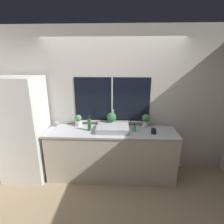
# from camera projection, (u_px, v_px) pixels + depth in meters

# --- Properties ---
(ground_plane) EXTENTS (14.00, 14.00, 0.00)m
(ground_plane) POSITION_uv_depth(u_px,v_px,m) (110.00, 185.00, 3.08)
(ground_plane) COLOR #937F60
(wall_back) EXTENTS (8.00, 0.09, 2.70)m
(wall_back) POSITION_uv_depth(u_px,v_px,m) (112.00, 102.00, 3.31)
(wall_back) COLOR #BCB7AD
(wall_back) RESTS_ON ground_plane
(wall_left) EXTENTS (0.06, 7.00, 2.70)m
(wall_left) POSITION_uv_depth(u_px,v_px,m) (22.00, 93.00, 4.22)
(wall_left) COLOR #BCB7AD
(wall_left) RESTS_ON ground_plane
(wall_right) EXTENTS (0.06, 7.00, 2.70)m
(wall_right) POSITION_uv_depth(u_px,v_px,m) (210.00, 94.00, 4.02)
(wall_right) COLOR #BCB7AD
(wall_right) RESTS_ON ground_plane
(counter) EXTENTS (2.30, 0.61, 0.91)m
(counter) POSITION_uv_depth(u_px,v_px,m) (111.00, 154.00, 3.22)
(counter) COLOR beige
(counter) RESTS_ON ground_plane
(refrigerator) EXTENTS (0.75, 0.65, 1.86)m
(refrigerator) POSITION_uv_depth(u_px,v_px,m) (23.00, 129.00, 3.11)
(refrigerator) COLOR silver
(refrigerator) RESTS_ON ground_plane
(sink) EXTENTS (0.56, 0.45, 0.33)m
(sink) POSITION_uv_depth(u_px,v_px,m) (113.00, 128.00, 3.09)
(sink) COLOR #ADADB2
(sink) RESTS_ON counter
(potted_plant_left) EXTENTS (0.13, 0.13, 0.22)m
(potted_plant_left) POSITION_uv_depth(u_px,v_px,m) (78.00, 120.00, 3.30)
(potted_plant_left) COLOR silver
(potted_plant_left) RESTS_ON counter
(potted_plant_center) EXTENTS (0.18, 0.18, 0.27)m
(potted_plant_center) POSITION_uv_depth(u_px,v_px,m) (111.00, 118.00, 3.26)
(potted_plant_center) COLOR silver
(potted_plant_center) RESTS_ON counter
(potted_plant_right) EXTENTS (0.14, 0.14, 0.25)m
(potted_plant_right) POSITION_uv_depth(u_px,v_px,m) (146.00, 120.00, 3.23)
(potted_plant_right) COLOR silver
(potted_plant_right) RESTS_ON counter
(soap_bottle) EXTENTS (0.06, 0.06, 0.15)m
(soap_bottle) POSITION_uv_depth(u_px,v_px,m) (134.00, 128.00, 3.06)
(soap_bottle) COLOR #519E5B
(soap_bottle) RESTS_ON counter
(bottle_tall) EXTENTS (0.06, 0.06, 0.28)m
(bottle_tall) POSITION_uv_depth(u_px,v_px,m) (89.00, 124.00, 3.08)
(bottle_tall) COLOR #235128
(bottle_tall) RESTS_ON counter
(mug_grey) EXTENTS (0.09, 0.09, 0.08)m
(mug_grey) POSITION_uv_depth(u_px,v_px,m) (57.00, 124.00, 3.31)
(mug_grey) COLOR gray
(mug_grey) RESTS_ON counter
(mug_black) EXTENTS (0.08, 0.08, 0.09)m
(mug_black) POSITION_uv_depth(u_px,v_px,m) (154.00, 131.00, 2.97)
(mug_black) COLOR black
(mug_black) RESTS_ON counter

